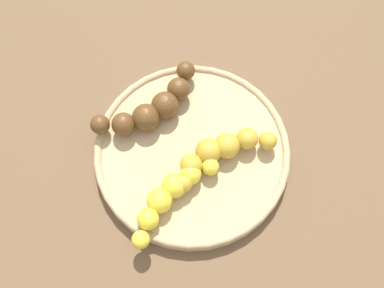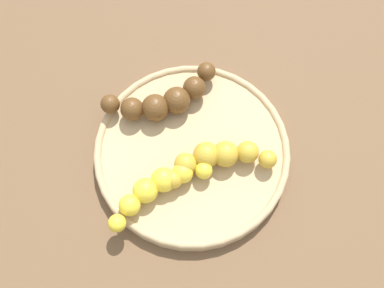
# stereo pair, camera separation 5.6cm
# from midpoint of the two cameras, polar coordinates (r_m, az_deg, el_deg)

# --- Properties ---
(ground_plane) EXTENTS (2.40, 2.40, 0.00)m
(ground_plane) POSITION_cam_midpoint_polar(r_m,az_deg,el_deg) (0.59, 2.67, -1.73)
(ground_plane) COLOR brown
(fruit_bowl) EXTENTS (0.26, 0.26, 0.02)m
(fruit_bowl) POSITION_cam_midpoint_polar(r_m,az_deg,el_deg) (0.58, 2.73, -1.31)
(fruit_bowl) COLOR tan
(fruit_bowl) RESTS_ON ground_plane
(banana_spotted) EXTENTS (0.13, 0.09, 0.03)m
(banana_spotted) POSITION_cam_midpoint_polar(r_m,az_deg,el_deg) (0.56, 6.22, -2.09)
(banana_spotted) COLOR gold
(banana_spotted) RESTS_ON fruit_bowl
(banana_overripe) EXTENTS (0.13, 0.11, 0.04)m
(banana_overripe) POSITION_cam_midpoint_polar(r_m,az_deg,el_deg) (0.59, -0.96, 5.52)
(banana_overripe) COLOR #593819
(banana_overripe) RESTS_ON fruit_bowl
(banana_yellow) EXTENTS (0.10, 0.12, 0.03)m
(banana_yellow) POSITION_cam_midpoint_polar(r_m,az_deg,el_deg) (0.54, -1.73, -6.15)
(banana_yellow) COLOR yellow
(banana_yellow) RESTS_ON fruit_bowl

